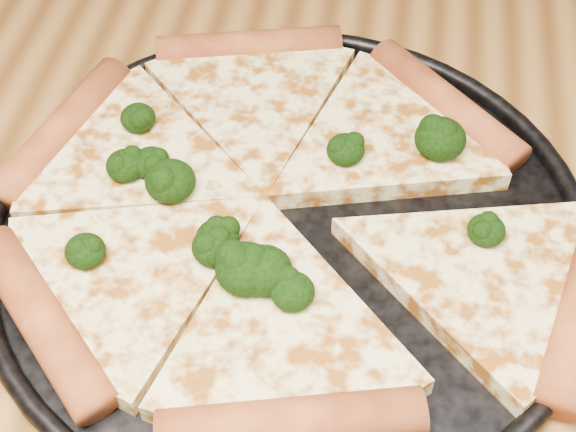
# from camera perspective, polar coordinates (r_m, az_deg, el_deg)

# --- Properties ---
(pizza_pan) EXTENTS (0.40, 0.40, 0.02)m
(pizza_pan) POSITION_cam_1_polar(r_m,az_deg,el_deg) (0.55, 0.00, -0.55)
(pizza_pan) COLOR black
(pizza_pan) RESTS_ON dining_table
(pizza) EXTENTS (0.42, 0.38, 0.03)m
(pizza) POSITION_cam_1_polar(r_m,az_deg,el_deg) (0.54, -0.77, 0.93)
(pizza) COLOR #FFEC9C
(pizza) RESTS_ON pizza_pan
(broccoli_florets) EXTENTS (0.27, 0.17, 0.03)m
(broccoli_florets) POSITION_cam_1_polar(r_m,az_deg,el_deg) (0.53, -2.17, 0.49)
(broccoli_florets) COLOR black
(broccoli_florets) RESTS_ON pizza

